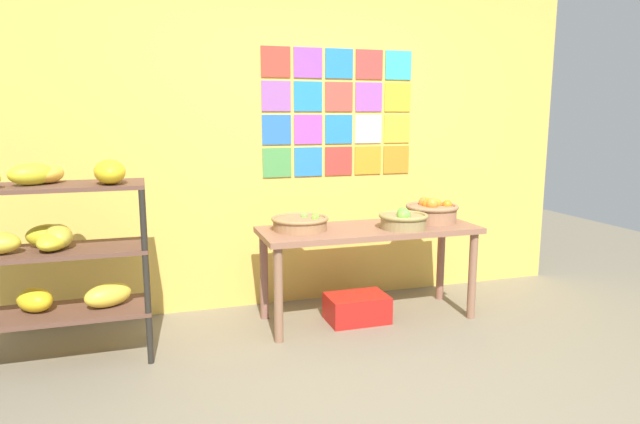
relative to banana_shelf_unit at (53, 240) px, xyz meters
The scene contains 8 objects.
ground 2.20m from the banana_shelf_unit, 35.55° to the right, with size 9.71×9.71×0.00m, color #796F5A.
back_wall_with_art 1.91m from the banana_shelf_unit, 22.06° to the left, with size 4.60×0.07×2.70m.
banana_shelf_unit is the anchor object (origin of this frame).
display_table 2.05m from the banana_shelf_unit, ahead, with size 1.57×0.57×0.68m.
fruit_basket_back_right 1.56m from the banana_shelf_unit, ahead, with size 0.40×0.40×0.11m.
fruit_basket_left 2.26m from the banana_shelf_unit, ahead, with size 0.35×0.35×0.15m.
fruit_basket_centre 2.59m from the banana_shelf_unit, ahead, with size 0.39×0.39×0.18m.
produce_crate_under_table 2.05m from the banana_shelf_unit, ahead, with size 0.43×0.30×0.19m, color red.
Camera 1 is at (-1.14, -2.27, 1.47)m, focal length 31.00 mm.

